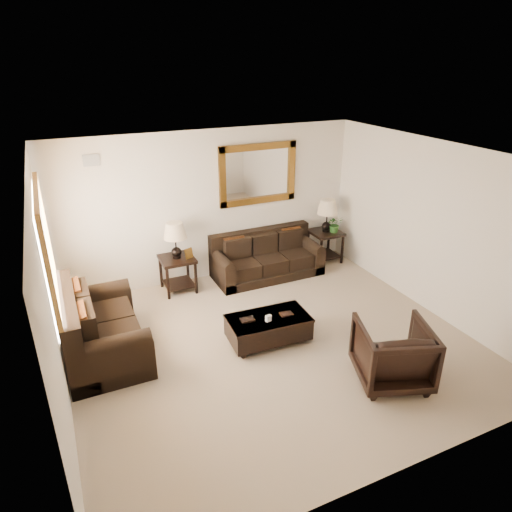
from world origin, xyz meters
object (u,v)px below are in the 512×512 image
sofa (266,260)px  end_table_right (327,222)px  end_table_left (176,247)px  coffee_table (268,326)px  armchair (393,351)px  loveseat (98,331)px

sofa → end_table_right: bearing=2.9°
end_table_left → end_table_right: 3.02m
sofa → coffee_table: sofa is taller
armchair → sofa: bearing=-68.5°
sofa → end_table_right: end_table_right is taller
end_table_left → coffee_table: size_ratio=1.05×
sofa → loveseat: (-3.19, -1.31, 0.06)m
loveseat → coffee_table: 2.36m
coffee_table → armchair: armchair is taller
end_table_right → armchair: end_table_right is taller
loveseat → end_table_left: 2.09m
loveseat → coffee_table: (2.25, -0.70, -0.11)m
end_table_left → end_table_right: bearing=-0.0°
loveseat → end_table_left: end_table_left is taller
sofa → armchair: bearing=-88.3°
end_table_right → coffee_table: end_table_right is taller
sofa → coffee_table: (-0.93, -2.00, -0.05)m
sofa → end_table_right: size_ratio=1.58×
sofa → end_table_right: (1.35, 0.07, 0.53)m
loveseat → end_table_left: bearing=-47.7°
end_table_left → end_table_right: end_table_right is taller
end_table_right → armchair: (-1.24, -3.50, -0.39)m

